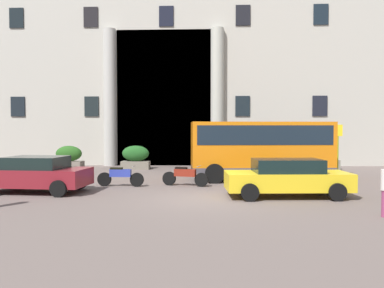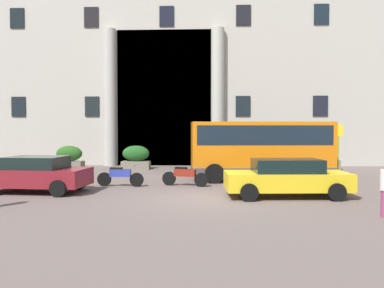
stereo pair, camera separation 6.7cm
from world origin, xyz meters
TOP-DOWN VIEW (x-y plane):
  - ground_plane at (0.00, 0.00)m, footprint 80.00×64.00m
  - office_building_facade at (-0.01, 17.48)m, footprint 32.34×9.69m
  - orange_minibus at (2.79, 5.50)m, footprint 6.84×3.08m
  - bus_stop_sign at (7.03, 7.02)m, footprint 0.44×0.08m
  - hedge_planter_far_west at (7.50, 10.43)m, footprint 1.44×0.71m
  - hedge_planter_entrance_left at (-8.36, 10.13)m, footprint 1.69×0.87m
  - hedge_planter_far_east at (-4.26, 10.45)m, footprint 1.74×0.84m
  - parked_sedan_second at (-6.46, 1.29)m, footprint 4.08×2.32m
  - parked_estate_mid at (3.11, 0.63)m, footprint 4.52×2.13m
  - scooter_by_planter at (-3.57, 2.99)m, footprint 2.03×0.55m
  - motorcycle_near_kerb at (-0.80, 3.25)m, footprint 2.03×0.77m

SIDE VIEW (x-z plane):
  - ground_plane at x=0.00m, z-range -0.12..0.00m
  - scooter_by_planter at x=-3.57m, z-range 0.01..0.91m
  - motorcycle_near_kerb at x=-0.80m, z-range 0.01..0.91m
  - hedge_planter_far_west at x=7.50m, z-range -0.03..1.39m
  - hedge_planter_entrance_left at x=-8.36m, z-range -0.02..1.43m
  - hedge_planter_far_east at x=-4.26m, z-range -0.02..1.44m
  - parked_estate_mid at x=3.11m, z-range 0.02..1.41m
  - parked_sedan_second at x=-6.46m, z-range 0.02..1.43m
  - bus_stop_sign at x=7.03m, z-range 0.32..3.03m
  - orange_minibus at x=2.79m, z-range 0.27..3.09m
  - office_building_facade at x=-0.01m, z-range -0.01..18.43m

